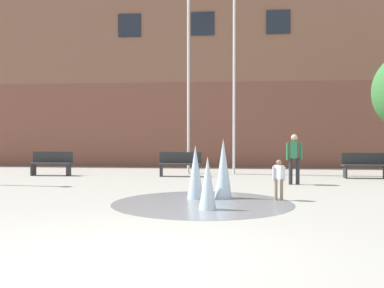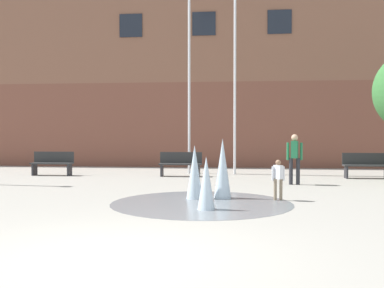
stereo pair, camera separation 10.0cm
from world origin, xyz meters
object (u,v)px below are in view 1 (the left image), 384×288
park_bench_center (365,165)px  child_in_fountain (279,176)px  park_bench_left_of_flagpoles (180,164)px  flagpole_right (235,57)px  park_bench_far_left (52,163)px  flagpole_left (189,59)px  teen_by_trashcan (294,155)px

park_bench_center → child_in_fountain: bearing=-122.3°
park_bench_left_of_flagpoles → child_in_fountain: 6.53m
park_bench_center → flagpole_right: 6.39m
park_bench_left_of_flagpoles → park_bench_center: bearing=-0.4°
park_bench_left_of_flagpoles → park_bench_far_left: bearing=-178.6°
flagpole_left → flagpole_right: 1.83m
teen_by_trashcan → park_bench_center: bearing=141.5°
park_bench_far_left → teen_by_trashcan: bearing=-13.9°
park_bench_far_left → flagpole_right: flagpole_right is taller
teen_by_trashcan → flagpole_left: flagpole_left is taller
teen_by_trashcan → flagpole_right: size_ratio=0.18×
teen_by_trashcan → child_in_fountain: (-0.81, -3.42, -0.35)m
park_bench_center → child_in_fountain: 6.73m
park_bench_far_left → teen_by_trashcan: (8.89, -2.19, 0.45)m
park_bench_far_left → child_in_fountain: bearing=-34.8°
flagpole_left → park_bench_far_left: bearing=-165.3°
park_bench_far_left → flagpole_left: 6.74m
park_bench_far_left → flagpole_left: (5.17, 1.36, 4.11)m
park_bench_far_left → child_in_fountain: size_ratio=1.62×
teen_by_trashcan → child_in_fountain: bearing=-0.7°
park_bench_left_of_flagpoles → teen_by_trashcan: bearing=-30.5°
park_bench_center → flagpole_left: flagpole_left is taller
child_in_fountain → flagpole_left: bearing=158.5°
teen_by_trashcan → flagpole_right: 5.47m
flagpole_right → teen_by_trashcan: bearing=-62.1°
park_bench_far_left → flagpole_right: size_ratio=0.18×
park_bench_left_of_flagpoles → flagpole_right: size_ratio=0.18×
park_bench_left_of_flagpoles → flagpole_left: (0.22, 1.24, 4.11)m
flagpole_left → flagpole_right: flagpole_right is taller
child_in_fountain → park_bench_left_of_flagpoles: bearing=164.5°
park_bench_center → teen_by_trashcan: size_ratio=1.01×
park_bench_left_of_flagpoles → teen_by_trashcan: teen_by_trashcan is taller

